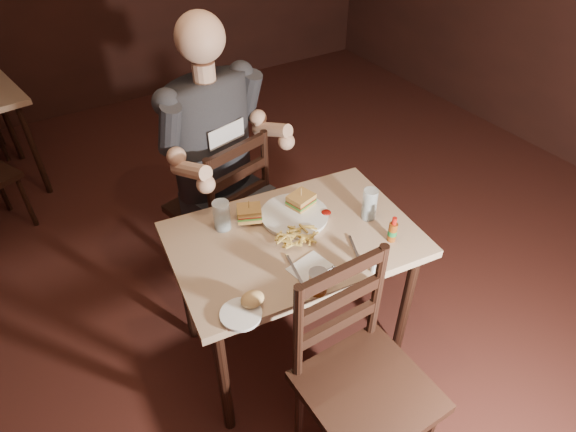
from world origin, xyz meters
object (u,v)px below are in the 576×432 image
side_plate (241,315)px  chair_near (368,391)px  syrup_dispenser (318,282)px  dinner_plate (294,216)px  chair_far (218,207)px  glass_left (222,215)px  hot_sauce (393,229)px  diner (215,124)px  main_table (294,252)px  glass_right (369,204)px

side_plate → chair_near: bearing=-47.8°
syrup_dispenser → side_plate: 0.32m
dinner_plate → chair_far: bearing=103.0°
glass_left → hot_sauce: glass_left is taller
chair_far → diner: (0.01, -0.05, 0.55)m
main_table → chair_far: size_ratio=1.16×
chair_far → glass_left: bearing=55.4°
glass_left → side_plate: size_ratio=0.92×
glass_right → syrup_dispenser: size_ratio=1.55×
chair_far → glass_right: size_ratio=6.43×
dinner_plate → side_plate: (-0.48, -0.39, -0.00)m
main_table → chair_near: size_ratio=1.15×
main_table → glass_left: 0.36m
main_table → syrup_dispenser: 0.36m
main_table → hot_sauce: bearing=-34.9°
main_table → chair_far: 0.73m
syrup_dispenser → side_plate: syrup_dispenser is taller
hot_sauce → chair_far: bearing=113.6°
chair_near → dinner_plate: (0.14, 0.76, 0.28)m
chair_far → dinner_plate: size_ratio=3.22×
dinner_plate → hot_sauce: size_ratio=2.48×
chair_far → side_plate: size_ratio=6.47×
chair_near → glass_left: size_ratio=7.15×
diner → hot_sauce: (0.40, -0.89, -0.21)m
diner → chair_far: bearing=90.0°
glass_left → glass_right: 0.67m
main_table → chair_far: bearing=95.3°
chair_far → chair_near: size_ratio=0.99×
diner → glass_left: diner is taller
diner → glass_left: 0.51m
main_table → chair_far: chair_far is taller
glass_right → syrup_dispenser: glass_right is taller
chair_far → diner: size_ratio=0.93×
chair_far → glass_right: 0.95m
syrup_dispenser → glass_right: bearing=35.4°
chair_far → glass_left: 0.62m
main_table → diner: bearing=94.5°
side_plate → diner: bearing=69.2°
dinner_plate → glass_left: bearing=161.1°
diner → glass_left: size_ratio=7.60×
main_table → glass_right: glass_right is taller
chair_far → syrup_dispenser: (-0.03, -1.02, 0.33)m
chair_near → side_plate: chair_near is taller
glass_right → syrup_dispenser: (-0.45, -0.25, -0.03)m
glass_right → glass_left: bearing=154.7°
glass_right → chair_near: bearing=-126.7°
main_table → chair_near: bearing=-96.1°
syrup_dispenser → diner: bearing=93.8°
chair_near → dinner_plate: chair_near is taller
hot_sauce → syrup_dispenser: hot_sauce is taller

